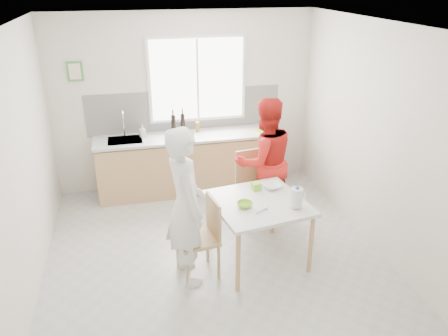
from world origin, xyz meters
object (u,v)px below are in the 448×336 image
object	(u,v)px
bowl_white	(272,186)
wine_bottle_b	(183,123)
dining_table	(259,208)
chair_left	(203,234)
chair_far	(255,184)
person_white	(186,207)
person_red	(264,162)
bowl_green	(245,204)
wine_bottle_a	(173,125)
milk_jug	(297,197)

from	to	relation	value
bowl_white	wine_bottle_b	size ratio (longest dim) A/B	0.74
dining_table	chair_left	distance (m)	0.71
chair_far	bowl_white	bearing A→B (deg)	-94.95
person_white	wine_bottle_b	size ratio (longest dim) A/B	5.98
person_red	bowl_green	distance (m)	1.12
dining_table	bowl_white	xyz separation A→B (m)	(0.26, 0.29, 0.11)
chair_left	bowl_white	xyz separation A→B (m)	(0.93, 0.40, 0.30)
dining_table	chair_left	xyz separation A→B (m)	(-0.67, -0.10, -0.19)
wine_bottle_b	bowl_white	bearing A→B (deg)	-66.65
dining_table	wine_bottle_a	distance (m)	2.23
chair_far	milk_jug	world-z (taller)	milk_jug
wine_bottle_a	wine_bottle_b	bearing A→B (deg)	30.09
dining_table	person_red	bearing A→B (deg)	68.55
dining_table	person_white	world-z (taller)	person_white
wine_bottle_a	chair_left	bearing A→B (deg)	-89.04
bowl_white	wine_bottle_b	distance (m)	2.07
wine_bottle_a	wine_bottle_b	size ratio (longest dim) A/B	1.07
person_white	bowl_green	distance (m)	0.67
dining_table	chair_left	size ratio (longest dim) A/B	1.25
wine_bottle_b	chair_far	bearing A→B (deg)	-59.32
bowl_white	chair_left	bearing A→B (deg)	-156.87
dining_table	wine_bottle_b	size ratio (longest dim) A/B	3.88
chair_left	wine_bottle_a	size ratio (longest dim) A/B	2.91
dining_table	milk_jug	size ratio (longest dim) A/B	4.86
person_white	milk_jug	world-z (taller)	person_white
chair_far	milk_jug	xyz separation A→B (m)	(0.14, -1.10, 0.35)
person_white	bowl_white	xyz separation A→B (m)	(1.11, 0.43, -0.09)
bowl_green	wine_bottle_a	xyz separation A→B (m)	(-0.52, 2.17, 0.27)
milk_jug	wine_bottle_b	world-z (taller)	wine_bottle_b
chair_left	wine_bottle_a	distance (m)	2.26
person_white	wine_bottle_b	world-z (taller)	person_white
dining_table	bowl_white	bearing A→B (deg)	48.62
bowl_white	milk_jug	xyz separation A→B (m)	(0.10, -0.52, 0.10)
wine_bottle_a	wine_bottle_b	distance (m)	0.18
person_white	milk_jug	bearing A→B (deg)	-103.26
person_red	wine_bottle_a	size ratio (longest dim) A/B	5.45
chair_left	milk_jug	xyz separation A→B (m)	(1.03, -0.12, 0.40)
person_white	person_red	size ratio (longest dim) A/B	1.03
chair_left	wine_bottle_a	world-z (taller)	wine_bottle_a
chair_left	chair_far	xyz separation A→B (m)	(0.89, 0.98, 0.05)
person_red	bowl_white	world-z (taller)	person_red
dining_table	milk_jug	bearing A→B (deg)	-32.11
dining_table	chair_left	world-z (taller)	chair_left
chair_left	person_white	bearing A→B (deg)	-90.00
person_white	milk_jug	size ratio (longest dim) A/B	7.51
person_red	bowl_white	distance (m)	0.61
chair_left	milk_jug	bearing A→B (deg)	74.37
chair_far	bowl_white	size ratio (longest dim) A/B	4.56
person_red	wine_bottle_b	bearing A→B (deg)	-63.48
bowl_white	bowl_green	bearing A→B (deg)	-140.23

